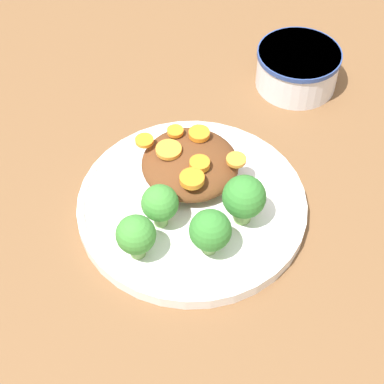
{
  "coord_description": "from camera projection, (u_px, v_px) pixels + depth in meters",
  "views": [
    {
      "loc": [
        -0.22,
        -0.37,
        0.54
      ],
      "look_at": [
        0.0,
        0.0,
        0.03
      ],
      "focal_mm": 60.0,
      "sensor_mm": 36.0,
      "label": 1
    }
  ],
  "objects": [
    {
      "name": "dip_bowl",
      "position": [
        298.0,
        66.0,
        0.8
      ],
      "size": [
        0.1,
        0.1,
        0.05
      ],
      "color": "silver",
      "rests_on": "ground_plane"
    },
    {
      "name": "broccoli_floret_1",
      "position": [
        210.0,
        231.0,
        0.61
      ],
      "size": [
        0.04,
        0.04,
        0.05
      ],
      "color": "#7FA85B",
      "rests_on": "plate"
    },
    {
      "name": "carrot_slice_1",
      "position": [
        200.0,
        164.0,
        0.66
      ],
      "size": [
        0.02,
        0.02,
        0.01
      ],
      "primitive_type": "cylinder",
      "color": "orange",
      "rests_on": "stew_mound"
    },
    {
      "name": "carrot_slice_6",
      "position": [
        144.0,
        141.0,
        0.68
      ],
      "size": [
        0.02,
        0.02,
        0.0
      ],
      "primitive_type": "cylinder",
      "color": "orange",
      "rests_on": "stew_mound"
    },
    {
      "name": "ground_plane",
      "position": [
        192.0,
        210.0,
        0.69
      ],
      "size": [
        4.0,
        4.0,
        0.0
      ],
      "primitive_type": "plane",
      "color": "brown"
    },
    {
      "name": "broccoli_floret_2",
      "position": [
        244.0,
        198.0,
        0.63
      ],
      "size": [
        0.04,
        0.04,
        0.06
      ],
      "color": "#759E51",
      "rests_on": "plate"
    },
    {
      "name": "plate",
      "position": [
        192.0,
        204.0,
        0.68
      ],
      "size": [
        0.24,
        0.24,
        0.02
      ],
      "color": "white",
      "rests_on": "ground_plane"
    },
    {
      "name": "broccoli_floret_3",
      "position": [
        160.0,
        204.0,
        0.63
      ],
      "size": [
        0.04,
        0.04,
        0.05
      ],
      "color": "#7FA85B",
      "rests_on": "plate"
    },
    {
      "name": "carrot_slice_5",
      "position": [
        234.0,
        157.0,
        0.67
      ],
      "size": [
        0.02,
        0.02,
        0.0
      ],
      "primitive_type": "cylinder",
      "color": "orange",
      "rests_on": "stew_mound"
    },
    {
      "name": "carrot_slice_0",
      "position": [
        166.0,
        151.0,
        0.67
      ],
      "size": [
        0.03,
        0.03,
        0.0
      ],
      "primitive_type": "cylinder",
      "color": "orange",
      "rests_on": "stew_mound"
    },
    {
      "name": "broccoli_floret_0",
      "position": [
        136.0,
        236.0,
        0.61
      ],
      "size": [
        0.04,
        0.04,
        0.05
      ],
      "color": "#759E51",
      "rests_on": "plate"
    },
    {
      "name": "carrot_slice_2",
      "position": [
        199.0,
        134.0,
        0.69
      ],
      "size": [
        0.02,
        0.02,
        0.01
      ],
      "primitive_type": "cylinder",
      "color": "orange",
      "rests_on": "stew_mound"
    },
    {
      "name": "stew_mound",
      "position": [
        190.0,
        164.0,
        0.69
      ],
      "size": [
        0.1,
        0.11,
        0.03
      ],
      "primitive_type": "ellipsoid",
      "color": "#5B3319",
      "rests_on": "plate"
    },
    {
      "name": "carrot_slice_3",
      "position": [
        175.0,
        131.0,
        0.69
      ],
      "size": [
        0.02,
        0.02,
        0.0
      ],
      "primitive_type": "cylinder",
      "color": "orange",
      "rests_on": "stew_mound"
    },
    {
      "name": "carrot_slice_4",
      "position": [
        189.0,
        181.0,
        0.65
      ],
      "size": [
        0.03,
        0.03,
        0.01
      ],
      "primitive_type": "cylinder",
      "color": "orange",
      "rests_on": "stew_mound"
    }
  ]
}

